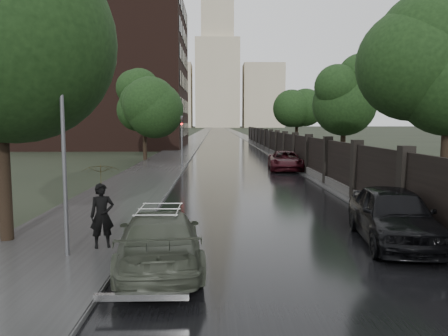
% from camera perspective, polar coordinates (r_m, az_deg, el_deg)
% --- Properties ---
extents(ground, '(800.00, 800.00, 0.00)m').
position_cam_1_polar(ground, '(9.98, 9.00, -14.41)').
color(ground, black).
rests_on(ground, ground).
extents(road, '(8.00, 420.00, 0.02)m').
position_cam_1_polar(road, '(199.24, -0.67, 4.96)').
color(road, black).
rests_on(road, ground).
extents(sidewalk_left, '(4.00, 420.00, 0.16)m').
position_cam_1_polar(sidewalk_left, '(199.28, -2.40, 4.98)').
color(sidewalk_left, '#2D2D2D').
rests_on(sidewalk_left, ground).
extents(verge_right, '(3.00, 420.00, 0.08)m').
position_cam_1_polar(verge_right, '(199.37, 0.91, 4.97)').
color(verge_right, '#2D2D2D').
rests_on(verge_right, ground).
extents(fence_right, '(0.45, 75.72, 2.70)m').
position_cam_1_polar(fence_right, '(41.77, 7.52, 2.54)').
color(fence_right, '#383533').
rests_on(fence_right, ground).
extents(tree_left_far, '(4.25, 4.25, 7.39)m').
position_cam_1_polar(tree_left_far, '(39.75, -10.39, 8.43)').
color(tree_left_far, black).
rests_on(tree_left_far, ground).
extents(tree_right_b, '(4.08, 4.08, 7.01)m').
position_cam_1_polar(tree_right_b, '(32.57, 15.42, 8.36)').
color(tree_right_b, black).
rests_on(tree_right_b, ground).
extents(tree_right_c, '(4.08, 4.08, 7.01)m').
position_cam_1_polar(tree_right_c, '(50.08, 9.51, 7.58)').
color(tree_right_c, black).
rests_on(tree_right_c, ground).
extents(lamp_post, '(0.25, 0.12, 5.11)m').
position_cam_1_polar(lamp_post, '(11.36, -20.19, 1.60)').
color(lamp_post, '#59595E').
rests_on(lamp_post, ground).
extents(traffic_light, '(0.16, 0.32, 4.00)m').
position_cam_1_polar(traffic_light, '(34.32, -5.52, 4.15)').
color(traffic_light, '#59595E').
rests_on(traffic_light, ground).
extents(brick_building, '(24.00, 18.00, 20.00)m').
position_cam_1_polar(brick_building, '(63.68, -16.33, 11.61)').
color(brick_building, black).
rests_on(brick_building, ground).
extents(stalinist_tower, '(92.00, 30.00, 159.00)m').
position_cam_1_polar(stalinist_tower, '(311.18, -0.86, 12.40)').
color(stalinist_tower, tan).
rests_on(stalinist_tower, ground).
extents(volga_sedan, '(2.47, 4.95, 1.38)m').
position_cam_1_polar(volga_sedan, '(10.61, -8.40, -9.25)').
color(volga_sedan, '#3C4235').
rests_on(volga_sedan, ground).
extents(car_right_near, '(2.52, 5.03, 1.65)m').
position_cam_1_polar(car_right_near, '(13.46, 21.24, -5.76)').
color(car_right_near, black).
rests_on(car_right_near, ground).
extents(car_right_far, '(2.67, 5.21, 1.41)m').
position_cam_1_polar(car_right_far, '(31.94, 8.03, 0.94)').
color(car_right_far, black).
rests_on(car_right_far, ground).
extents(pedestrian_umbrella, '(1.27, 1.28, 2.68)m').
position_cam_1_polar(pedestrian_umbrella, '(11.87, -15.76, -1.62)').
color(pedestrian_umbrella, black).
rests_on(pedestrian_umbrella, sidewalk_left).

